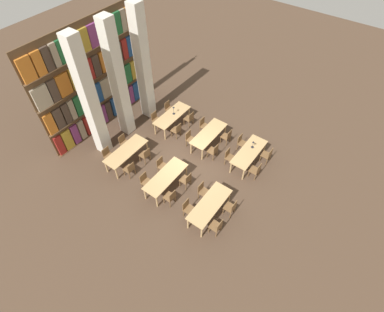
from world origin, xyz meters
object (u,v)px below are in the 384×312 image
object	(u,v)px
chair_0	(217,226)
reading_table_3	(209,134)
reading_table_1	(249,153)
chair_4	(256,170)
chair_8	(170,197)
chair_14	(227,136)
chair_10	(186,180)
chair_11	(162,165)
pillar_right	(143,66)
chair_21	(156,119)
chair_1	(188,208)
reading_table_0	(210,205)
chair_2	(231,207)
chair_7	(242,142)
chair_15	(204,125)
chair_22	(190,118)
chair_18	(145,155)
chair_23	(169,108)
chair_16	(130,169)
chair_17	(108,155)
chair_13	(190,139)
desk_lamp_0	(253,143)
reading_table_2	(166,177)
pillar_center	(118,82)
chair_5	(229,157)
chair_19	(124,142)
reading_table_4	(126,152)
chair_12	(214,151)
chair_3	(203,191)
chair_6	(267,155)
chair_20	(177,130)
chair_9	(146,181)
reading_table_5	(172,116)

from	to	relation	value
chair_0	reading_table_3	world-z (taller)	chair_0
reading_table_1	chair_4	world-z (taller)	chair_4
chair_8	chair_14	size ratio (longest dim) A/B	1.00
reading_table_1	chair_10	bearing A→B (deg)	152.09
chair_11	reading_table_3	distance (m)	2.84
pillar_right	chair_21	world-z (taller)	pillar_right
chair_1	chair_11	size ratio (longest dim) A/B	1.00
reading_table_0	chair_14	bearing A→B (deg)	22.13
chair_2	chair_7	bearing A→B (deg)	23.37
chair_0	reading_table_3	distance (m)	4.88
chair_15	chair_22	xyz separation A→B (m)	(-0.01, 0.91, 0.00)
chair_11	pillar_right	bearing A→B (deg)	-130.25
pillar_right	chair_18	world-z (taller)	pillar_right
reading_table_0	chair_4	world-z (taller)	chair_4
chair_4	chair_23	xyz separation A→B (m)	(1.06, 5.88, 0.00)
chair_15	chair_11	bearing A→B (deg)	-0.32
chair_16	chair_17	bearing A→B (deg)	90.00
reading_table_1	chair_13	bearing A→B (deg)	103.78
chair_4	chair_11	distance (m)	4.25
desk_lamp_0	chair_8	world-z (taller)	desk_lamp_0
chair_7	chair_11	xyz separation A→B (m)	(-3.41, 2.20, 0.00)
reading_table_1	chair_4	size ratio (longest dim) A/B	2.55
reading_table_2	reading_table_3	bearing A→B (deg)	-0.32
reading_table_0	chair_2	size ratio (longest dim) A/B	2.55
chair_4	chair_21	xyz separation A→B (m)	(-0.03, 5.88, 0.00)
chair_4	reading_table_2	distance (m)	4.05
pillar_center	chair_13	size ratio (longest dim) A/B	6.91
pillar_center	chair_5	world-z (taller)	pillar_center
chair_4	chair_7	distance (m)	1.80
chair_15	chair_10	bearing A→B (deg)	22.32
chair_13	chair_19	distance (m)	3.23
chair_8	chair_17	world-z (taller)	same
reading_table_1	chair_5	size ratio (longest dim) A/B	2.55
chair_14	chair_2	bearing A→B (deg)	-145.94
chair_4	reading_table_4	xyz separation A→B (m)	(-2.76, 5.33, 0.21)
chair_2	chair_11	xyz separation A→B (m)	(0.05, 3.70, 0.00)
chair_5	desk_lamp_0	distance (m)	1.25
chair_12	chair_19	bearing A→B (deg)	118.73
chair_15	reading_table_4	xyz separation A→B (m)	(-3.83, 1.76, 0.21)
chair_21	chair_7	bearing A→B (deg)	104.68
chair_0	chair_15	size ratio (longest dim) A/B	1.00
pillar_center	chair_3	distance (m)	6.26
chair_6	chair_7	xyz separation A→B (m)	(0.00, 1.39, 0.00)
chair_7	chair_21	world-z (taller)	same
chair_13	chair_20	world-z (taller)	same
reading_table_1	chair_12	bearing A→B (deg)	115.36
chair_9	reading_table_5	bearing A→B (deg)	-157.56
chair_0	chair_22	world-z (taller)	same
chair_2	pillar_center	bearing A→B (deg)	80.55
reading_table_1	chair_16	xyz separation A→B (m)	(-3.87, 3.94, -0.21)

